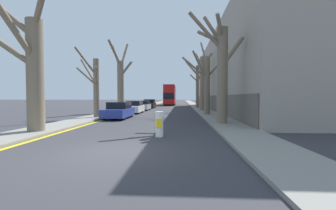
{
  "coord_description": "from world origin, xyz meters",
  "views": [
    {
      "loc": [
        2.33,
        -7.3,
        1.85
      ],
      "look_at": [
        -0.49,
        39.48,
        0.2
      ],
      "focal_mm": 24.0,
      "sensor_mm": 36.0,
      "label": 1
    }
  ],
  "objects_px": {
    "street_tree_right_1": "(206,82)",
    "parked_car_2": "(143,106)",
    "street_tree_left_1": "(95,85)",
    "parked_car_3": "(149,104)",
    "street_tree_left_2": "(121,81)",
    "street_tree_right_2": "(202,81)",
    "street_tree_right_0": "(221,69)",
    "double_decker_bus": "(170,94)",
    "street_tree_right_3": "(197,86)",
    "parked_car_1": "(134,107)",
    "street_tree_left_0": "(33,68)",
    "parked_car_0": "(119,111)",
    "traffic_bollard": "(159,124)"
  },
  "relations": [
    {
      "from": "street_tree_right_1",
      "to": "parked_car_2",
      "type": "height_order",
      "value": "street_tree_right_1"
    },
    {
      "from": "street_tree_left_1",
      "to": "parked_car_3",
      "type": "distance_m",
      "value": 18.94
    },
    {
      "from": "street_tree_left_2",
      "to": "street_tree_right_2",
      "type": "relative_size",
      "value": 1.1
    },
    {
      "from": "street_tree_right_0",
      "to": "parked_car_2",
      "type": "bearing_deg",
      "value": 116.49
    },
    {
      "from": "street_tree_left_1",
      "to": "street_tree_right_2",
      "type": "height_order",
      "value": "street_tree_right_2"
    },
    {
      "from": "street_tree_left_2",
      "to": "double_decker_bus",
      "type": "height_order",
      "value": "street_tree_left_2"
    },
    {
      "from": "double_decker_bus",
      "to": "street_tree_left_1",
      "type": "bearing_deg",
      "value": -98.15
    },
    {
      "from": "street_tree_right_3",
      "to": "parked_car_1",
      "type": "distance_m",
      "value": 14.75
    },
    {
      "from": "street_tree_left_1",
      "to": "street_tree_right_2",
      "type": "xyz_separation_m",
      "value": [
        10.19,
        10.56,
        1.05
      ]
    },
    {
      "from": "double_decker_bus",
      "to": "street_tree_left_0",
      "type": "bearing_deg",
      "value": -96.64
    },
    {
      "from": "parked_car_3",
      "to": "street_tree_right_0",
      "type": "bearing_deg",
      "value": -70.38
    },
    {
      "from": "parked_car_0",
      "to": "parked_car_3",
      "type": "distance_m",
      "value": 18.6
    },
    {
      "from": "double_decker_bus",
      "to": "street_tree_right_3",
      "type": "bearing_deg",
      "value": -70.73
    },
    {
      "from": "street_tree_right_3",
      "to": "parked_car_0",
      "type": "xyz_separation_m",
      "value": [
        -8.06,
        -18.33,
        -3.09
      ]
    },
    {
      "from": "parked_car_0",
      "to": "parked_car_2",
      "type": "xyz_separation_m",
      "value": [
        -0.0,
        12.18,
        -0.02
      ]
    },
    {
      "from": "street_tree_right_0",
      "to": "street_tree_right_1",
      "type": "xyz_separation_m",
      "value": [
        -0.15,
        7.69,
        -0.3
      ]
    },
    {
      "from": "parked_car_2",
      "to": "street_tree_left_1",
      "type": "bearing_deg",
      "value": -99.54
    },
    {
      "from": "street_tree_right_0",
      "to": "street_tree_right_2",
      "type": "height_order",
      "value": "street_tree_right_2"
    },
    {
      "from": "street_tree_right_0",
      "to": "parked_car_2",
      "type": "distance_m",
      "value": 18.29
    },
    {
      "from": "street_tree_right_3",
      "to": "double_decker_bus",
      "type": "bearing_deg",
      "value": 109.27
    },
    {
      "from": "street_tree_left_2",
      "to": "street_tree_right_0",
      "type": "bearing_deg",
      "value": -49.27
    },
    {
      "from": "street_tree_left_1",
      "to": "street_tree_right_1",
      "type": "bearing_deg",
      "value": 21.02
    },
    {
      "from": "parked_car_0",
      "to": "parked_car_1",
      "type": "distance_m",
      "value": 6.36
    },
    {
      "from": "street_tree_left_2",
      "to": "traffic_bollard",
      "type": "xyz_separation_m",
      "value": [
        6.33,
        -16.37,
        -3.23
      ]
    },
    {
      "from": "street_tree_right_2",
      "to": "street_tree_right_3",
      "type": "relative_size",
      "value": 0.94
    },
    {
      "from": "street_tree_right_3",
      "to": "parked_car_0",
      "type": "bearing_deg",
      "value": -113.74
    },
    {
      "from": "parked_car_1",
      "to": "street_tree_left_2",
      "type": "bearing_deg",
      "value": 146.71
    },
    {
      "from": "parked_car_3",
      "to": "traffic_bollard",
      "type": "bearing_deg",
      "value": -80.86
    },
    {
      "from": "street_tree_left_0",
      "to": "traffic_bollard",
      "type": "bearing_deg",
      "value": -5.13
    },
    {
      "from": "parked_car_2",
      "to": "traffic_bollard",
      "type": "distance_m",
      "value": 21.38
    },
    {
      "from": "street_tree_left_0",
      "to": "street_tree_right_0",
      "type": "relative_size",
      "value": 0.99
    },
    {
      "from": "street_tree_left_0",
      "to": "parked_car_1",
      "type": "distance_m",
      "value": 14.9
    },
    {
      "from": "street_tree_left_0",
      "to": "parked_car_2",
      "type": "bearing_deg",
      "value": 84.11
    },
    {
      "from": "street_tree_right_0",
      "to": "street_tree_right_3",
      "type": "height_order",
      "value": "street_tree_right_3"
    },
    {
      "from": "parked_car_1",
      "to": "traffic_bollard",
      "type": "bearing_deg",
      "value": -73.76
    },
    {
      "from": "traffic_bollard",
      "to": "parked_car_2",
      "type": "bearing_deg",
      "value": 101.87
    },
    {
      "from": "street_tree_right_1",
      "to": "street_tree_right_3",
      "type": "distance_m",
      "value": 14.6
    },
    {
      "from": "double_decker_bus",
      "to": "street_tree_left_2",
      "type": "bearing_deg",
      "value": -100.27
    },
    {
      "from": "parked_car_1",
      "to": "street_tree_right_1",
      "type": "bearing_deg",
      "value": -18.41
    },
    {
      "from": "street_tree_left_1",
      "to": "street_tree_left_0",
      "type": "bearing_deg",
      "value": -90.25
    },
    {
      "from": "double_decker_bus",
      "to": "traffic_bollard",
      "type": "xyz_separation_m",
      "value": [
        1.65,
        -42.24,
        -1.97
      ]
    },
    {
      "from": "street_tree_right_2",
      "to": "parked_car_0",
      "type": "relative_size",
      "value": 1.77
    },
    {
      "from": "street_tree_right_1",
      "to": "street_tree_right_2",
      "type": "bearing_deg",
      "value": 88.0
    },
    {
      "from": "street_tree_left_2",
      "to": "parked_car_3",
      "type": "bearing_deg",
      "value": 79.99
    },
    {
      "from": "parked_car_2",
      "to": "parked_car_3",
      "type": "height_order",
      "value": "parked_car_3"
    },
    {
      "from": "parked_car_3",
      "to": "street_tree_right_2",
      "type": "bearing_deg",
      "value": -45.03
    },
    {
      "from": "street_tree_right_3",
      "to": "double_decker_bus",
      "type": "xyz_separation_m",
      "value": [
        -5.31,
        15.18,
        -1.21
      ]
    },
    {
      "from": "parked_car_2",
      "to": "parked_car_3",
      "type": "xyz_separation_m",
      "value": [
        0.0,
        6.42,
        0.04
      ]
    },
    {
      "from": "parked_car_0",
      "to": "parked_car_1",
      "type": "relative_size",
      "value": 1.07
    },
    {
      "from": "parked_car_0",
      "to": "parked_car_3",
      "type": "bearing_deg",
      "value": 90.0
    }
  ]
}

